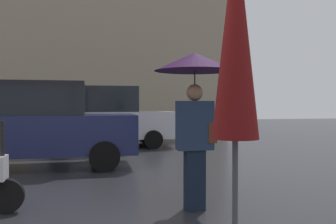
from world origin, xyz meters
The scene contains 4 objects.
folded_patio_umbrella_near centered at (1.50, -0.23, 1.72)m, with size 0.47×0.47×2.57m.
pedestrian_with_umbrella centered at (2.02, 2.40, 1.72)m, with size 1.12×1.12×2.16m.
parked_car_left centered at (1.04, 10.02, 1.02)m, with size 4.58×2.06×2.05m.
parked_car_right centered at (-0.52, 6.28, 0.99)m, with size 4.19×1.86×1.96m.
Camera 1 is at (0.64, -2.26, 1.45)m, focal length 37.86 mm.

